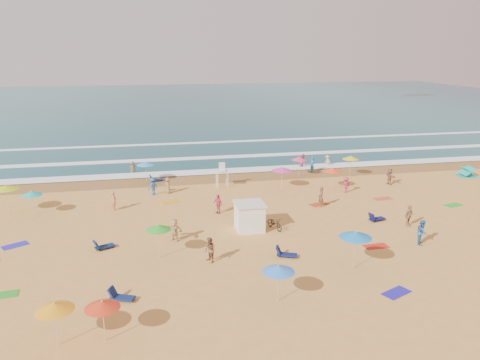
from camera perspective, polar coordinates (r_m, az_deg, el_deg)
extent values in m
plane|color=gold|center=(38.24, 1.56, -4.55)|extent=(220.00, 220.00, 0.00)
cube|color=#0C4756|center=(119.97, -7.58, 9.14)|extent=(220.00, 140.00, 0.18)
plane|color=olive|center=(49.92, -1.66, 0.30)|extent=(220.00, 220.00, 0.00)
cube|color=white|center=(52.28, -2.13, 1.11)|extent=(200.00, 2.20, 0.05)
cube|color=white|center=(59.01, -3.24, 2.77)|extent=(200.00, 1.60, 0.05)
cube|color=white|center=(68.71, -4.45, 4.57)|extent=(200.00, 1.20, 0.05)
cube|color=white|center=(35.33, 1.16, -4.54)|extent=(2.00, 2.00, 2.00)
cube|color=silver|center=(34.98, 1.17, -2.91)|extent=(2.20, 2.20, 0.12)
imported|color=black|center=(35.68, 4.25, -5.27)|extent=(1.20, 1.93, 0.96)
cone|color=#16B4AD|center=(41.66, -24.08, -1.48)|extent=(1.67, 1.67, 0.35)
cone|color=#337AE9|center=(25.37, 4.71, -10.73)|extent=(1.78, 1.78, 0.35)
cone|color=#187CCF|center=(29.59, 13.91, -6.50)|extent=(2.00, 2.00, 0.35)
cone|color=red|center=(23.01, -16.45, -14.35)|extent=(1.64, 1.64, 0.35)
cone|color=#BACF15|center=(42.82, -26.64, -0.79)|extent=(2.01, 2.01, 0.35)
cone|color=#FC471A|center=(46.22, 11.18, 1.23)|extent=(1.77, 1.77, 0.35)
cone|color=yellow|center=(51.14, 13.35, 2.68)|extent=(1.74, 1.74, 0.35)
cone|color=#E5339C|center=(45.61, 5.14, 1.35)|extent=(2.01, 2.01, 0.35)
cone|color=green|center=(30.71, -9.92, -5.70)|extent=(1.62, 1.62, 0.35)
cone|color=#EE3470|center=(50.23, 7.22, 2.63)|extent=(1.61, 1.61, 0.35)
cone|color=orange|center=(23.40, -21.70, -14.15)|extent=(1.75, 1.75, 0.35)
cone|color=#3395E8|center=(48.77, -11.44, 2.00)|extent=(1.81, 1.81, 0.35)
cube|color=#0E1E4A|center=(33.61, -16.15, -7.80)|extent=(1.42, 1.05, 0.34)
cube|color=#0F1E4F|center=(26.94, -14.13, -13.74)|extent=(1.42, 1.00, 0.34)
cube|color=#0F174E|center=(31.25, 5.75, -9.05)|extent=(1.42, 1.01, 0.34)
cube|color=#0E1247|center=(38.91, 16.37, -4.57)|extent=(1.40, 0.87, 0.34)
cube|color=#0F1F4D|center=(49.22, -10.11, 0.03)|extent=(1.38, 0.80, 0.34)
cube|color=#2921CE|center=(36.42, -25.74, -7.20)|extent=(1.90, 1.60, 0.03)
cube|color=green|center=(29.82, -27.06, -12.40)|extent=(1.79, 1.06, 0.03)
cube|color=gold|center=(42.31, -8.45, -2.69)|extent=(1.89, 1.39, 0.03)
cube|color=#CA412F|center=(37.27, 1.95, -5.07)|extent=(1.81, 1.10, 0.03)
cube|color=#B33A16|center=(41.86, 9.60, -2.94)|extent=(1.90, 1.43, 0.03)
cube|color=#241AA8|center=(28.35, 18.52, -12.90)|extent=(1.90, 1.48, 0.03)
cube|color=green|center=(45.13, 24.55, -2.80)|extent=(1.86, 1.27, 0.03)
cube|color=red|center=(34.06, 16.25, -7.77)|extent=(1.73, 0.93, 0.03)
cube|color=#C34C2D|center=(44.78, 17.01, -2.19)|extent=(1.75, 0.96, 0.03)
imported|color=#E33864|center=(38.91, -2.70, -2.92)|extent=(0.87, 1.02, 1.64)
imported|color=tan|center=(55.83, 10.60, 2.22)|extent=(0.81, 1.10, 1.53)
imported|color=#2655B5|center=(44.57, -10.58, -0.76)|extent=(1.22, 1.12, 1.64)
imported|color=tan|center=(33.67, -8.00, -6.04)|extent=(1.48, 1.41, 1.67)
imported|color=brown|center=(53.17, -12.94, 1.42)|extent=(0.86, 0.69, 1.52)
imported|color=brown|center=(41.05, 9.83, -2.05)|extent=(0.47, 0.67, 1.77)
imported|color=#966245|center=(49.53, 17.79, 0.39)|extent=(0.64, 1.55, 1.62)
imported|color=tan|center=(38.33, 19.87, -4.09)|extent=(1.09, 0.83, 1.73)
imported|color=brown|center=(30.18, -3.69, -8.54)|extent=(0.92, 1.00, 1.67)
imported|color=#2669B5|center=(52.48, 8.78, 1.86)|extent=(0.49, 0.68, 1.75)
imported|color=#986A46|center=(44.80, -8.80, -0.65)|extent=(0.62, 0.84, 1.55)
imported|color=#B67254|center=(41.05, -15.12, -2.44)|extent=(0.47, 0.65, 1.68)
imported|color=#D23464|center=(54.59, 7.69, 2.21)|extent=(1.11, 1.13, 1.84)
imported|color=#BC2F4D|center=(45.64, 12.76, -0.56)|extent=(1.13, 0.88, 1.54)
imported|color=#215D9E|center=(35.21, 21.31, -5.94)|extent=(1.00, 1.07, 1.75)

